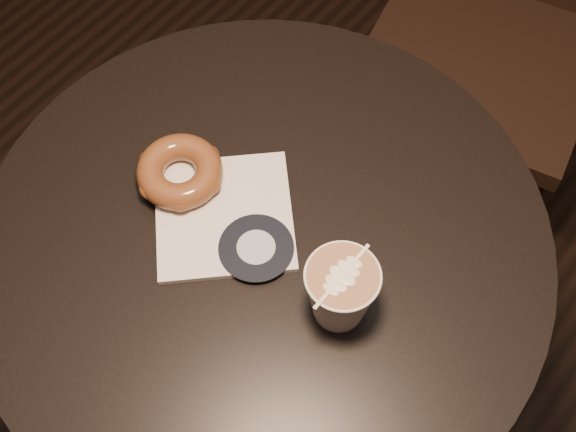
{
  "coord_description": "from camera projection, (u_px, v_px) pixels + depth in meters",
  "views": [
    {
      "loc": [
        0.3,
        -0.32,
        1.6
      ],
      "look_at": [
        0.01,
        0.03,
        0.79
      ],
      "focal_mm": 50.0,
      "sensor_mm": 36.0,
      "label": 1
    }
  ],
  "objects": [
    {
      "name": "doughnut",
      "position": [
        180.0,
        171.0,
        0.98
      ],
      "size": [
        0.11,
        0.11,
        0.03
      ],
      "primitive_type": "torus",
      "color": "brown",
      "rests_on": "pastry_bag"
    },
    {
      "name": "cafe_table",
      "position": [
        266.0,
        304.0,
        1.13
      ],
      "size": [
        0.7,
        0.7,
        0.75
      ],
      "color": "black",
      "rests_on": "ground"
    },
    {
      "name": "pastry_bag",
      "position": [
        224.0,
        216.0,
        0.97
      ],
      "size": [
        0.23,
        0.23,
        0.01
      ],
      "primitive_type": "cube",
      "rotation": [
        0.0,
        0.0,
        0.78
      ],
      "color": "white",
      "rests_on": "cafe_table"
    },
    {
      "name": "latte_cup",
      "position": [
        340.0,
        293.0,
        0.88
      ],
      "size": [
        0.08,
        0.08,
        0.09
      ],
      "primitive_type": null,
      "color": "white",
      "rests_on": "cafe_table"
    }
  ]
}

